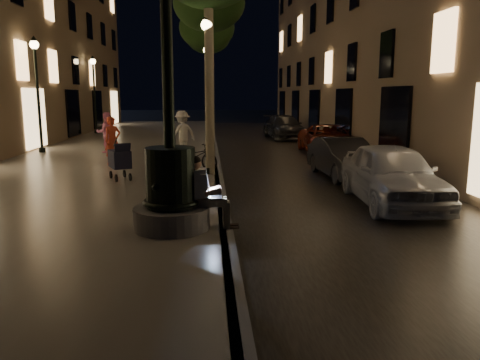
{
  "coord_description": "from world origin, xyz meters",
  "views": [
    {
      "loc": [
        -0.31,
        -6.41,
        2.64
      ],
      "look_at": [
        0.33,
        3.0,
        0.9
      ],
      "focal_mm": 35.0,
      "sensor_mm": 36.0,
      "label": 1
    }
  ],
  "objects": [
    {
      "name": "pedestrian_pink",
      "position": [
        -4.59,
        13.68,
        1.05
      ],
      "size": [
        0.99,
        0.88,
        1.7
      ],
      "primitive_type": "imported",
      "rotation": [
        0.0,
        0.0,
        3.48
      ],
      "color": "pink",
      "rests_on": "promenade"
    },
    {
      "name": "lamp_curb_b",
      "position": [
        -0.3,
        16.0,
        3.24
      ],
      "size": [
        0.36,
        0.36,
        4.81
      ],
      "color": "black",
      "rests_on": "promenade"
    },
    {
      "name": "tree_third",
      "position": [
        -0.3,
        20.0,
        6.14
      ],
      "size": [
        3.0,
        3.0,
        7.2
      ],
      "color": "#6B604C",
      "rests_on": "promenade"
    },
    {
      "name": "stroller",
      "position": [
        -2.86,
        7.11,
        0.8
      ],
      "size": [
        0.79,
        1.17,
        1.2
      ],
      "rotation": [
        0.0,
        0.0,
        0.42
      ],
      "color": "black",
      "rests_on": "promenade"
    },
    {
      "name": "fountain_lamppost",
      "position": [
        -1.0,
        2.0,
        1.21
      ],
      "size": [
        1.4,
        1.4,
        5.21
      ],
      "color": "#59595B",
      "rests_on": "promenade"
    },
    {
      "name": "pedestrian_white",
      "position": [
        -1.34,
        12.55,
        1.1
      ],
      "size": [
        1.33,
        1.19,
        1.79
      ],
      "primitive_type": "imported",
      "rotation": [
        0.0,
        0.0,
        3.72
      ],
      "color": "silver",
      "rests_on": "promenade"
    },
    {
      "name": "promenade",
      "position": [
        -4.0,
        15.0,
        0.1
      ],
      "size": [
        8.0,
        45.0,
        0.2
      ],
      "primitive_type": "cube",
      "color": "#635E57",
      "rests_on": "ground"
    },
    {
      "name": "car_second",
      "position": [
        4.0,
        8.1,
        0.64
      ],
      "size": [
        1.6,
        3.94,
        1.27
      ],
      "primitive_type": "imported",
      "rotation": [
        0.0,
        0.0,
        0.07
      ],
      "color": "black",
      "rests_on": "ground"
    },
    {
      "name": "curb_strip",
      "position": [
        0.0,
        15.0,
        0.1
      ],
      "size": [
        0.25,
        45.0,
        0.2
      ],
      "primitive_type": "cube",
      "color": "#59595B",
      "rests_on": "ground"
    },
    {
      "name": "lamp_left_c",
      "position": [
        -7.4,
        24.0,
        3.24
      ],
      "size": [
        0.36,
        0.36,
        4.81
      ],
      "color": "black",
      "rests_on": "promenade"
    },
    {
      "name": "car_front",
      "position": [
        4.1,
        4.41,
        0.74
      ],
      "size": [
        2.0,
        4.44,
        1.48
      ],
      "primitive_type": "imported",
      "rotation": [
        0.0,
        0.0,
        -0.06
      ],
      "color": "#AEB0B6",
      "rests_on": "ground"
    },
    {
      "name": "car_third",
      "position": [
        5.07,
        14.21,
        0.65
      ],
      "size": [
        2.34,
        4.77,
        1.3
      ],
      "primitive_type": "imported",
      "rotation": [
        0.0,
        0.0,
        -0.04
      ],
      "color": "maroon",
      "rests_on": "ground"
    },
    {
      "name": "cobble_lane",
      "position": [
        3.0,
        15.0,
        0.01
      ],
      "size": [
        6.0,
        45.0,
        0.02
      ],
      "primitive_type": "cube",
      "color": "black",
      "rests_on": "ground"
    },
    {
      "name": "bicycle",
      "position": [
        -0.77,
        8.85,
        0.64
      ],
      "size": [
        1.77,
        1.29,
        0.89
      ],
      "primitive_type": "imported",
      "rotation": [
        0.0,
        0.0,
        1.1
      ],
      "color": "black",
      "rests_on": "promenade"
    },
    {
      "name": "pedestrian_red",
      "position": [
        -3.64,
        10.17,
        1.04
      ],
      "size": [
        0.73,
        0.7,
        1.68
      ],
      "primitive_type": "imported",
      "rotation": [
        0.0,
        0.0,
        0.68
      ],
      "color": "#C64027",
      "rests_on": "promenade"
    },
    {
      "name": "lamp_curb_d",
      "position": [
        -0.3,
        32.0,
        3.24
      ],
      "size": [
        0.36,
        0.36,
        4.81
      ],
      "color": "black",
      "rests_on": "promenade"
    },
    {
      "name": "lamp_curb_c",
      "position": [
        -0.3,
        24.0,
        3.24
      ],
      "size": [
        0.36,
        0.36,
        4.81
      ],
      "color": "black",
      "rests_on": "promenade"
    },
    {
      "name": "car_rear",
      "position": [
        4.28,
        21.63,
        0.69
      ],
      "size": [
        2.21,
        4.86,
        1.38
      ],
      "primitive_type": "imported",
      "rotation": [
        0.0,
        0.0,
        0.06
      ],
      "color": "#2D2D32",
      "rests_on": "ground"
    },
    {
      "name": "lamp_left_b",
      "position": [
        -7.4,
        14.0,
        3.24
      ],
      "size": [
        0.36,
        0.36,
        4.81
      ],
      "color": "black",
      "rests_on": "promenade"
    },
    {
      "name": "ground",
      "position": [
        0.0,
        15.0,
        0.0
      ],
      "size": [
        120.0,
        120.0,
        0.0
      ],
      "primitive_type": "plane",
      "color": "black",
      "rests_on": "ground"
    },
    {
      "name": "seated_man_laptop",
      "position": [
        -0.39,
        2.0,
        0.91
      ],
      "size": [
        0.97,
        0.33,
        1.35
      ],
      "color": "tan",
      "rests_on": "promenade"
    },
    {
      "name": "tree_second",
      "position": [
        -0.2,
        14.0,
        6.33
      ],
      "size": [
        3.0,
        3.0,
        7.4
      ],
      "color": "#6B604C",
      "rests_on": "promenade"
    },
    {
      "name": "lamp_curb_a",
      "position": [
        -0.3,
        8.0,
        3.24
      ],
      "size": [
        0.36,
        0.36,
        4.81
      ],
      "color": "black",
      "rests_on": "promenade"
    },
    {
      "name": "tree_far",
      "position": [
        -0.22,
        26.0,
        6.43
      ],
      "size": [
        3.0,
        3.0,
        7.5
      ],
      "color": "#6B604C",
      "rests_on": "promenade"
    }
  ]
}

